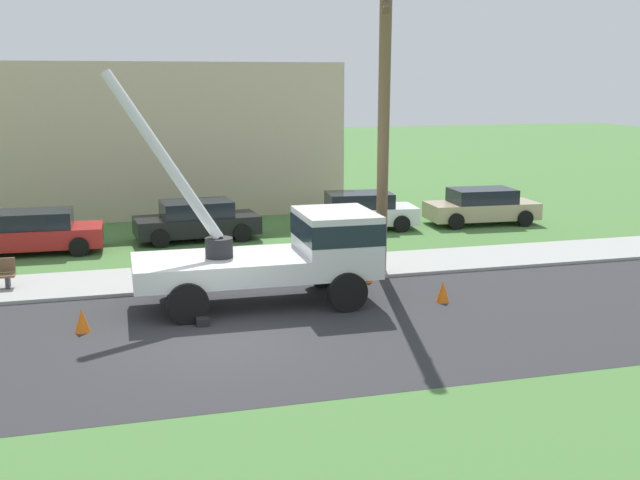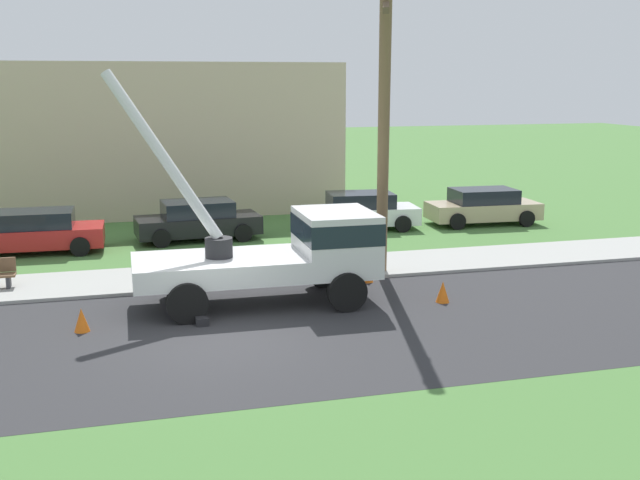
{
  "view_description": "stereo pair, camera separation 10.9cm",
  "coord_description": "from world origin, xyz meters",
  "px_view_note": "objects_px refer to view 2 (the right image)",
  "views": [
    {
      "loc": [
        -2.35,
        -16.67,
        5.76
      ],
      "look_at": [
        3.14,
        3.12,
        1.45
      ],
      "focal_mm": 43.46,
      "sensor_mm": 36.0,
      "label": 1
    },
    {
      "loc": [
        -2.25,
        -16.7,
        5.76
      ],
      "look_at": [
        3.14,
        3.12,
        1.45
      ],
      "focal_mm": 43.46,
      "sensor_mm": 36.0,
      "label": 2
    }
  ],
  "objects_px": {
    "traffic_cone_curbside": "(367,273)",
    "parked_sedan_red": "(36,232)",
    "parked_sedan_black": "(198,220)",
    "traffic_cone_ahead": "(443,292)",
    "traffic_cone_behind": "(82,320)",
    "parked_sedan_white": "(360,211)",
    "utility_truck": "(288,249)",
    "leaning_utility_pole": "(384,126)",
    "parked_sedan_tan": "(483,206)"
  },
  "relations": [
    {
      "from": "traffic_cone_ahead",
      "to": "leaning_utility_pole",
      "type": "bearing_deg",
      "value": 113.83
    },
    {
      "from": "parked_sedan_black",
      "to": "parked_sedan_tan",
      "type": "xyz_separation_m",
      "value": [
        11.38,
        0.11,
        0.0
      ]
    },
    {
      "from": "parked_sedan_red",
      "to": "parked_sedan_tan",
      "type": "bearing_deg",
      "value": 2.75
    },
    {
      "from": "traffic_cone_curbside",
      "to": "parked_sedan_white",
      "type": "relative_size",
      "value": 0.12
    },
    {
      "from": "traffic_cone_ahead",
      "to": "parked_sedan_black",
      "type": "bearing_deg",
      "value": 118.38
    },
    {
      "from": "leaning_utility_pole",
      "to": "traffic_cone_ahead",
      "type": "distance_m",
      "value": 4.8
    },
    {
      "from": "utility_truck",
      "to": "leaning_utility_pole",
      "type": "height_order",
      "value": "leaning_utility_pole"
    },
    {
      "from": "leaning_utility_pole",
      "to": "traffic_cone_curbside",
      "type": "distance_m",
      "value": 4.22
    },
    {
      "from": "traffic_cone_ahead",
      "to": "parked_sedan_red",
      "type": "height_order",
      "value": "parked_sedan_red"
    },
    {
      "from": "parked_sedan_white",
      "to": "traffic_cone_curbside",
      "type": "bearing_deg",
      "value": -106.72
    },
    {
      "from": "utility_truck",
      "to": "parked_sedan_black",
      "type": "distance_m",
      "value": 8.72
    },
    {
      "from": "traffic_cone_curbside",
      "to": "parked_sedan_black",
      "type": "relative_size",
      "value": 0.12
    },
    {
      "from": "utility_truck",
      "to": "traffic_cone_ahead",
      "type": "distance_m",
      "value": 4.2
    },
    {
      "from": "traffic_cone_curbside",
      "to": "traffic_cone_ahead",
      "type": "bearing_deg",
      "value": -63.06
    },
    {
      "from": "traffic_cone_ahead",
      "to": "traffic_cone_curbside",
      "type": "distance_m",
      "value": 2.76
    },
    {
      "from": "utility_truck",
      "to": "parked_sedan_red",
      "type": "relative_size",
      "value": 1.52
    },
    {
      "from": "parked_sedan_red",
      "to": "parked_sedan_white",
      "type": "height_order",
      "value": "same"
    },
    {
      "from": "parked_sedan_black",
      "to": "parked_sedan_white",
      "type": "bearing_deg",
      "value": 3.55
    },
    {
      "from": "traffic_cone_ahead",
      "to": "parked_sedan_tan",
      "type": "distance_m",
      "value": 11.6
    },
    {
      "from": "utility_truck",
      "to": "traffic_cone_curbside",
      "type": "relative_size",
      "value": 12.07
    },
    {
      "from": "traffic_cone_ahead",
      "to": "parked_sedan_white",
      "type": "relative_size",
      "value": 0.12
    },
    {
      "from": "utility_truck",
      "to": "parked_sedan_white",
      "type": "distance_m",
      "value": 10.27
    },
    {
      "from": "parked_sedan_red",
      "to": "utility_truck",
      "type": "bearing_deg",
      "value": -49.01
    },
    {
      "from": "traffic_cone_curbside",
      "to": "parked_sedan_red",
      "type": "xyz_separation_m",
      "value": [
        -9.49,
        6.56,
        0.43
      ]
    },
    {
      "from": "utility_truck",
      "to": "traffic_cone_ahead",
      "type": "height_order",
      "value": "utility_truck"
    },
    {
      "from": "leaning_utility_pole",
      "to": "parked_sedan_black",
      "type": "bearing_deg",
      "value": 119.6
    },
    {
      "from": "utility_truck",
      "to": "parked_sedan_red",
      "type": "xyz_separation_m",
      "value": [
        -6.85,
        7.89,
        -0.7
      ]
    },
    {
      "from": "leaning_utility_pole",
      "to": "parked_sedan_white",
      "type": "xyz_separation_m",
      "value": [
        1.99,
        7.99,
        -3.77
      ]
    },
    {
      "from": "leaning_utility_pole",
      "to": "traffic_cone_curbside",
      "type": "xyz_separation_m",
      "value": [
        -0.31,
        0.33,
        -4.2
      ]
    },
    {
      "from": "traffic_cone_behind",
      "to": "traffic_cone_curbside",
      "type": "relative_size",
      "value": 1.0
    },
    {
      "from": "traffic_cone_behind",
      "to": "parked_sedan_white",
      "type": "bearing_deg",
      "value": 45.15
    },
    {
      "from": "traffic_cone_curbside",
      "to": "parked_sedan_red",
      "type": "bearing_deg",
      "value": 145.33
    },
    {
      "from": "utility_truck",
      "to": "traffic_cone_curbside",
      "type": "bearing_deg",
      "value": 26.7
    },
    {
      "from": "traffic_cone_behind",
      "to": "parked_sedan_tan",
      "type": "distance_m",
      "value": 18.1
    },
    {
      "from": "parked_sedan_red",
      "to": "traffic_cone_ahead",
      "type": "bearing_deg",
      "value": -40.05
    },
    {
      "from": "parked_sedan_white",
      "to": "parked_sedan_tan",
      "type": "distance_m",
      "value": 5.09
    },
    {
      "from": "parked_sedan_tan",
      "to": "utility_truck",
      "type": "bearing_deg",
      "value": -139.02
    },
    {
      "from": "traffic_cone_curbside",
      "to": "parked_sedan_black",
      "type": "distance_m",
      "value": 8.3
    },
    {
      "from": "parked_sedan_tan",
      "to": "parked_sedan_black",
      "type": "bearing_deg",
      "value": -179.45
    },
    {
      "from": "parked_sedan_red",
      "to": "leaning_utility_pole",
      "type": "bearing_deg",
      "value": -35.14
    },
    {
      "from": "leaning_utility_pole",
      "to": "traffic_cone_ahead",
      "type": "height_order",
      "value": "leaning_utility_pole"
    },
    {
      "from": "traffic_cone_curbside",
      "to": "parked_sedan_black",
      "type": "xyz_separation_m",
      "value": [
        -4.0,
        7.26,
        0.43
      ]
    },
    {
      "from": "parked_sedan_white",
      "to": "parked_sedan_black",
      "type": "bearing_deg",
      "value": -176.45
    },
    {
      "from": "traffic_cone_ahead",
      "to": "parked_sedan_red",
      "type": "bearing_deg",
      "value": 139.95
    },
    {
      "from": "utility_truck",
      "to": "leaning_utility_pole",
      "type": "xyz_separation_m",
      "value": [
        2.94,
        0.99,
        3.07
      ]
    },
    {
      "from": "parked_sedan_red",
      "to": "parked_sedan_black",
      "type": "xyz_separation_m",
      "value": [
        5.48,
        0.7,
        0.0
      ]
    },
    {
      "from": "parked_sedan_white",
      "to": "parked_sedan_tan",
      "type": "relative_size",
      "value": 1.01
    },
    {
      "from": "traffic_cone_ahead",
      "to": "traffic_cone_curbside",
      "type": "xyz_separation_m",
      "value": [
        -1.25,
        2.46,
        0.0
      ]
    },
    {
      "from": "traffic_cone_ahead",
      "to": "utility_truck",
      "type": "bearing_deg",
      "value": 163.65
    },
    {
      "from": "parked_sedan_black",
      "to": "parked_sedan_tan",
      "type": "distance_m",
      "value": 11.38
    }
  ]
}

